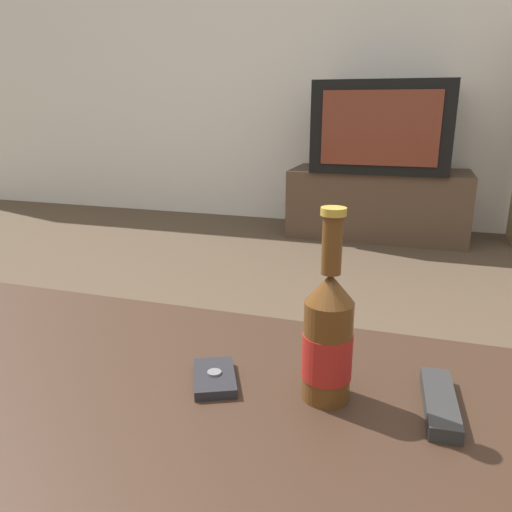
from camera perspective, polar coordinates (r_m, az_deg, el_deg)
The scene contains 7 objects.
back_wall at distance 3.60m, azimuth 12.35°, elevation 24.32°, with size 8.00×0.05×2.60m.
coffee_table at distance 0.79m, azimuth -17.23°, elevation -18.12°, with size 1.31×0.65×0.42m.
tv_stand at distance 3.29m, azimuth 13.74°, elevation 5.88°, with size 1.09×0.48×0.42m.
television at distance 3.23m, azimuth 14.32°, elevation 14.14°, with size 0.79×0.55×0.53m.
beer_bottle at distance 0.68m, azimuth 8.21°, elevation -9.17°, with size 0.07×0.07×0.27m.
cell_phone at distance 0.75m, azimuth -4.77°, elevation -13.68°, with size 0.09×0.11×0.02m.
remote_control at distance 0.73m, azimuth 20.26°, elevation -15.43°, with size 0.05×0.15×0.02m.
Camera 1 is at (0.40, -0.52, 0.80)m, focal length 35.00 mm.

